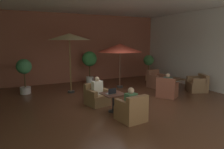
{
  "coord_description": "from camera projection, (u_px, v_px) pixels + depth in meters",
  "views": [
    {
      "loc": [
        -3.74,
        -7.19,
        2.44
      ],
      "look_at": [
        0.0,
        0.48,
        1.03
      ],
      "focal_mm": 33.82,
      "sensor_mm": 36.0,
      "label": 1
    }
  ],
  "objects": [
    {
      "name": "cafe_table_front_right",
      "position": [
        174.0,
        81.0,
        9.96
      ],
      "size": [
        0.78,
        0.78,
        0.64
      ],
      "color": "black",
      "rests_on": "ground_plane"
    },
    {
      "name": "armchair_front_left_north",
      "position": [
        132.0,
        111.0,
        6.38
      ],
      "size": [
        0.82,
        0.88,
        0.83
      ],
      "color": "brown",
      "rests_on": "ground_plane"
    },
    {
      "name": "iced_drink_cup",
      "position": [
        112.0,
        91.0,
        7.3
      ],
      "size": [
        0.08,
        0.08,
        0.11
      ],
      "primitive_type": "cylinder",
      "color": "white",
      "rests_on": "cafe_table_front_left"
    },
    {
      "name": "wall_back_brick",
      "position": [
        80.0,
        48.0,
        12.27
      ],
      "size": [
        10.07,
        0.08,
        3.9
      ],
      "primitive_type": "cube",
      "color": "#99523E",
      "rests_on": "ground_plane"
    },
    {
      "name": "wall_right_plain",
      "position": [
        209.0,
        50.0,
        10.24
      ],
      "size": [
        0.08,
        9.56,
        3.9
      ],
      "primitive_type": "cube",
      "color": "silver",
      "rests_on": "ground_plane"
    },
    {
      "name": "armchair_front_right_north",
      "position": [
        156.0,
        81.0,
        10.91
      ],
      "size": [
        0.87,
        0.89,
        0.9
      ],
      "color": "brown",
      "rests_on": "ground_plane"
    },
    {
      "name": "potted_tree_left_corner",
      "position": [
        149.0,
        63.0,
        12.68
      ],
      "size": [
        0.62,
        0.62,
        1.54
      ],
      "color": "#A96C49",
      "rests_on": "ground_plane"
    },
    {
      "name": "open_laptop",
      "position": [
        111.0,
        92.0,
        7.11
      ],
      "size": [
        0.33,
        0.26,
        0.2
      ],
      "color": "#9EA0A5",
      "rests_on": "cafe_table_front_left"
    },
    {
      "name": "potted_tree_mid_left",
      "position": [
        24.0,
        71.0,
        9.51
      ],
      "size": [
        0.68,
        0.68,
        1.6
      ],
      "color": "silver",
      "rests_on": "ground_plane"
    },
    {
      "name": "armchair_front_right_south",
      "position": [
        197.0,
        85.0,
        10.06
      ],
      "size": [
        1.05,
        1.06,
        0.82
      ],
      "color": "#866041",
      "rests_on": "ground_plane"
    },
    {
      "name": "patio_umbrella_tall_red",
      "position": [
        69.0,
        37.0,
        9.5
      ],
      "size": [
        1.94,
        1.94,
        2.73
      ],
      "color": "#2D2D2D",
      "rests_on": "ground_plane"
    },
    {
      "name": "ground_plane",
      "position": [
        117.0,
        102.0,
        8.39
      ],
      "size": [
        10.07,
        9.56,
        0.02
      ],
      "primitive_type": "cube",
      "color": "#553120"
    },
    {
      "name": "patron_by_window",
      "position": [
        168.0,
        82.0,
        9.01
      ],
      "size": [
        0.38,
        0.43,
        0.62
      ],
      "color": "#4B6C5E",
      "rests_on": "ground_plane"
    },
    {
      "name": "patron_blue_shirt",
      "position": [
        131.0,
        99.0,
        6.36
      ],
      "size": [
        0.35,
        0.29,
        0.61
      ],
      "color": "#46764D",
      "rests_on": "ground_plane"
    },
    {
      "name": "potted_tree_mid_right",
      "position": [
        90.0,
        61.0,
        11.6
      ],
      "size": [
        0.82,
        0.82,
        1.82
      ],
      "color": "silver",
      "rests_on": "ground_plane"
    },
    {
      "name": "patio_umbrella_center_beige",
      "position": [
        120.0,
        48.0,
        10.65
      ],
      "size": [
        2.24,
        2.24,
        2.25
      ],
      "color": "#2D2D2D",
      "rests_on": "ground_plane"
    },
    {
      "name": "cafe_table_front_left",
      "position": [
        113.0,
        97.0,
        7.19
      ],
      "size": [
        0.77,
        0.77,
        0.64
      ],
      "color": "black",
      "rests_on": "ground_plane"
    },
    {
      "name": "patron_with_friend",
      "position": [
        97.0,
        87.0,
        7.9
      ],
      "size": [
        0.43,
        0.29,
        0.68
      ],
      "color": "silver",
      "rests_on": "ground_plane"
    },
    {
      "name": "armchair_front_right_east",
      "position": [
        167.0,
        90.0,
        9.04
      ],
      "size": [
        1.02,
        1.05,
        0.86
      ],
      "color": "brown",
      "rests_on": "ground_plane"
    },
    {
      "name": "armchair_front_left_east",
      "position": [
        97.0,
        97.0,
        8.0
      ],
      "size": [
        0.88,
        0.92,
        0.79
      ],
      "color": "brown",
      "rests_on": "ground_plane"
    }
  ]
}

